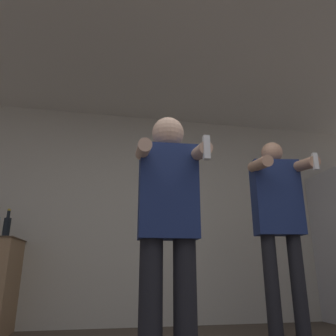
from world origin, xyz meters
name	(u,v)px	position (x,y,z in m)	size (l,w,h in m)	color
wall_back	(146,213)	(0.00, 2.75, 1.27)	(7.00, 0.06, 2.55)	beige
ceiling_slab	(167,54)	(0.00, 1.36, 2.57)	(7.00, 3.24, 0.05)	silver
bottle_green_wine	(7,226)	(-1.47, 2.38, 1.04)	(0.07, 0.07, 0.30)	black
person_woman_foreground	(168,221)	(-0.11, 0.73, 0.90)	(0.44, 0.45, 1.59)	black
person_man_side	(279,215)	(1.03, 1.42, 1.08)	(0.55, 0.58, 1.77)	black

